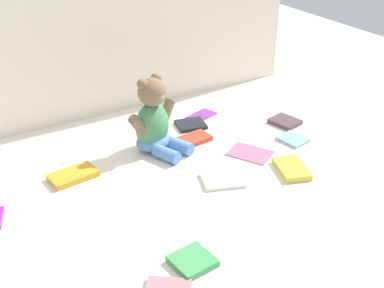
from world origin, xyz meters
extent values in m
plane|color=silver|center=(0.00, 0.00, 0.00)|extent=(3.20, 3.20, 0.00)
cube|color=silver|center=(0.00, 0.44, 0.28)|extent=(1.44, 0.03, 0.56)
ellipsoid|color=#4C8C59|center=(-0.04, 0.10, 0.08)|extent=(0.15, 0.13, 0.16)
ellipsoid|color=#598CD1|center=(-0.04, 0.10, 0.03)|extent=(0.16, 0.14, 0.06)
sphere|color=#7A6047|center=(-0.04, 0.10, 0.20)|extent=(0.12, 0.12, 0.09)
ellipsoid|color=#997C5E|center=(-0.03, 0.07, 0.19)|extent=(0.04, 0.04, 0.03)
sphere|color=#7A6047|center=(-0.07, 0.09, 0.23)|extent=(0.04, 0.04, 0.03)
sphere|color=#7A6047|center=(-0.02, 0.12, 0.23)|extent=(0.04, 0.04, 0.03)
cylinder|color=#7A6047|center=(-0.10, 0.07, 0.11)|extent=(0.08, 0.06, 0.09)
cylinder|color=#7A6047|center=(0.02, 0.12, 0.11)|extent=(0.08, 0.06, 0.09)
cylinder|color=#598CD1|center=(-0.04, 0.01, 0.02)|extent=(0.07, 0.10, 0.04)
cylinder|color=#598CD1|center=(0.02, 0.03, 0.02)|extent=(0.07, 0.10, 0.04)
cube|color=#82B2D2|center=(0.38, -0.10, 0.01)|extent=(0.09, 0.10, 0.01)
cube|color=#C53B2A|center=(0.10, 0.07, 0.01)|extent=(0.12, 0.08, 0.02)
cube|color=#543F46|center=(0.45, 0.02, 0.01)|extent=(0.10, 0.11, 0.02)
cube|color=#842E8F|center=(0.22, 0.23, 0.00)|extent=(0.13, 0.10, 0.01)
cube|color=gold|center=(-0.33, 0.06, 0.01)|extent=(0.15, 0.10, 0.02)
cube|color=gold|center=(0.25, -0.25, 0.01)|extent=(0.12, 0.15, 0.02)
cube|color=#AF6488|center=(0.21, -0.09, 0.00)|extent=(0.15, 0.16, 0.01)
cube|color=black|center=(0.14, 0.17, 0.01)|extent=(0.11, 0.10, 0.01)
cube|color=white|center=(0.04, -0.18, 0.01)|extent=(0.15, 0.13, 0.01)
cube|color=#409D53|center=(-0.21, -0.44, 0.01)|extent=(0.10, 0.10, 0.02)
camera|label=1|loc=(-0.67, -1.21, 0.81)|focal=47.06mm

